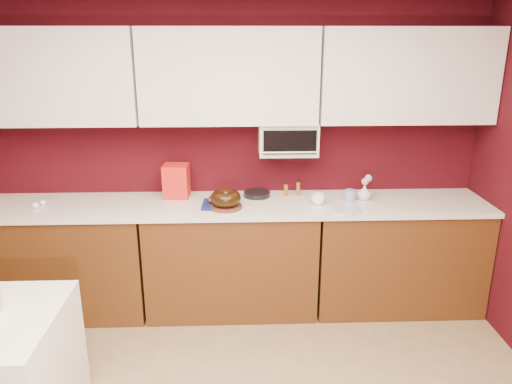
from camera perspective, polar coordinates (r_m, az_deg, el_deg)
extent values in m
cube|color=#3B080E|center=(4.06, -2.94, 4.83)|extent=(4.00, 0.02, 2.50)
cube|color=#532E10|center=(4.27, -21.15, -7.38)|extent=(1.31, 0.58, 0.86)
cube|color=#532E10|center=(4.04, -2.80, -7.59)|extent=(1.31, 0.58, 0.86)
cube|color=#532E10|center=(4.23, 15.70, -7.03)|extent=(1.31, 0.58, 0.86)
cube|color=silver|center=(3.87, -2.90, -1.56)|extent=(4.00, 0.62, 0.04)
cube|color=white|center=(4.05, -22.77, 12.08)|extent=(1.31, 0.33, 0.70)
cube|color=white|center=(3.80, -3.11, 13.11)|extent=(1.31, 0.33, 0.70)
cube|color=white|center=(4.01, 16.80, 12.64)|extent=(1.31, 0.33, 0.70)
cube|color=white|center=(3.91, 3.66, 6.19)|extent=(0.45, 0.30, 0.25)
cube|color=black|center=(3.76, 3.90, 5.70)|extent=(0.40, 0.02, 0.18)
cylinder|color=silver|center=(3.76, 3.89, 4.53)|extent=(0.42, 0.02, 0.02)
cylinder|color=#5D2D1C|center=(3.75, -3.46, -1.69)|extent=(0.26, 0.26, 0.02)
torus|color=black|center=(3.73, -3.48, -0.69)|extent=(0.29, 0.29, 0.09)
cube|color=#151E50|center=(3.80, -4.02, -1.42)|extent=(0.29, 0.25, 0.02)
ellipsoid|color=silver|center=(3.79, -4.03, -0.79)|extent=(0.22, 0.19, 0.07)
ellipsoid|color=#A5654B|center=(3.78, -4.04, -0.43)|extent=(0.14, 0.13, 0.07)
cube|color=red|center=(4.01, -9.09, 1.26)|extent=(0.21, 0.19, 0.27)
cylinder|color=black|center=(4.01, 0.10, -0.24)|extent=(0.28, 0.28, 0.04)
imported|color=white|center=(3.84, 7.10, -0.70)|extent=(0.13, 0.13, 0.10)
cylinder|color=#1B3596|center=(3.95, 10.65, -0.40)|extent=(0.08, 0.08, 0.09)
imported|color=silver|center=(4.01, 12.28, 0.05)|extent=(0.11, 0.11, 0.13)
sphere|color=pink|center=(3.98, 12.35, 1.17)|extent=(0.06, 0.06, 0.06)
sphere|color=#90ADE6|center=(4.00, 12.72, 1.56)|extent=(0.06, 0.06, 0.06)
cylinder|color=silver|center=(3.75, 10.42, -2.05)|extent=(0.29, 0.29, 0.01)
cylinder|color=brown|center=(4.02, 3.43, 0.19)|extent=(0.04, 0.04, 0.09)
ellipsoid|color=white|center=(4.09, -23.89, -1.40)|extent=(0.06, 0.05, 0.05)
ellipsoid|color=white|center=(4.14, -23.20, -1.11)|extent=(0.06, 0.05, 0.04)
cylinder|color=brown|center=(4.04, 4.85, 0.36)|extent=(0.03, 0.03, 0.11)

